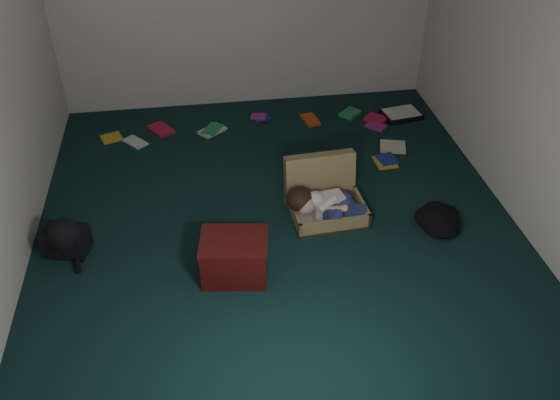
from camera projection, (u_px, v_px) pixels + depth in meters
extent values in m
plane|color=black|center=(277.00, 223.00, 5.02)|extent=(4.50, 4.50, 0.00)
plane|color=silver|center=(356.00, 316.00, 2.46)|extent=(4.50, 0.00, 4.50)
plane|color=silver|center=(538.00, 64.00, 4.49)|extent=(0.00, 4.50, 4.50)
cube|color=#988354|center=(328.00, 211.00, 5.03)|extent=(0.65, 0.48, 0.14)
cube|color=silver|center=(328.00, 214.00, 5.05)|extent=(0.59, 0.43, 0.02)
cube|color=#988354|center=(320.00, 178.00, 5.17)|extent=(0.63, 0.23, 0.46)
cube|color=silver|center=(327.00, 205.00, 4.97)|extent=(0.29, 0.20, 0.19)
sphere|color=tan|center=(305.00, 205.00, 4.88)|extent=(0.17, 0.17, 0.17)
ellipsoid|color=black|center=(300.00, 199.00, 4.89)|extent=(0.22, 0.23, 0.19)
ellipsoid|color=navy|center=(342.00, 202.00, 5.00)|extent=(0.20, 0.23, 0.19)
cube|color=navy|center=(337.00, 211.00, 4.92)|extent=(0.26, 0.20, 0.12)
cube|color=navy|center=(353.00, 212.00, 4.94)|extent=(0.23, 0.15, 0.10)
sphere|color=white|center=(361.00, 210.00, 4.99)|extent=(0.10, 0.10, 0.10)
sphere|color=white|center=(363.00, 216.00, 4.95)|extent=(0.09, 0.09, 0.09)
cylinder|color=tan|center=(337.00, 209.00, 4.86)|extent=(0.16, 0.06, 0.06)
cube|color=#420E0D|center=(235.00, 259.00, 4.43)|extent=(0.52, 0.44, 0.32)
cube|color=#420E0D|center=(234.00, 241.00, 4.33)|extent=(0.55, 0.46, 0.02)
cube|color=black|center=(401.00, 114.00, 6.50)|extent=(0.45, 0.36, 0.05)
cube|color=white|center=(402.00, 112.00, 6.48)|extent=(0.40, 0.32, 0.01)
cube|color=gold|center=(111.00, 138.00, 6.12)|extent=(0.22, 0.16, 0.02)
cube|color=#C0193A|center=(161.00, 130.00, 6.25)|extent=(0.27, 0.26, 0.02)
cube|color=silver|center=(212.00, 131.00, 6.24)|extent=(0.22, 0.26, 0.02)
cube|color=navy|center=(261.00, 118.00, 6.46)|extent=(0.23, 0.26, 0.02)
cube|color=#D34A18|center=(310.00, 120.00, 6.42)|extent=(0.27, 0.26, 0.02)
cube|color=#27904E|center=(350.00, 114.00, 6.53)|extent=(0.23, 0.18, 0.02)
cube|color=#9C277F|center=(376.00, 126.00, 6.31)|extent=(0.27, 0.27, 0.02)
cube|color=beige|center=(393.00, 147.00, 5.97)|extent=(0.20, 0.25, 0.02)
cube|color=gold|center=(385.00, 162.00, 5.75)|extent=(0.24, 0.27, 0.02)
cube|color=#C0193A|center=(376.00, 119.00, 6.44)|extent=(0.27, 0.25, 0.02)
cube|color=silver|center=(135.00, 142.00, 6.06)|extent=(0.24, 0.20, 0.02)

